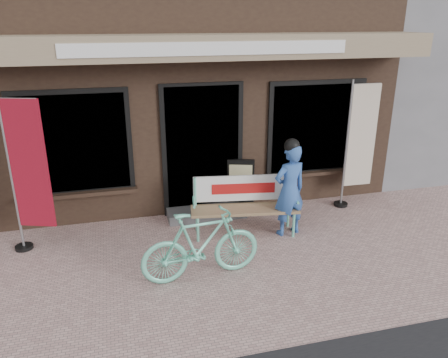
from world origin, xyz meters
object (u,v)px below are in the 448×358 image
object	(u,v)px
bench	(244,200)
nobori_cream	(359,143)
nobori_red	(27,173)
person	(290,188)
bicycle	(201,245)
menu_stand	(241,185)

from	to	relation	value
bench	nobori_cream	bearing A→B (deg)	21.96
nobori_red	nobori_cream	bearing A→B (deg)	22.81
person	nobori_red	bearing A→B (deg)	162.47
bicycle	nobori_red	world-z (taller)	nobori_red
nobori_red	nobori_cream	world-z (taller)	nobori_red
nobori_cream	menu_stand	world-z (taller)	nobori_cream
nobori_red	nobori_cream	size ratio (longest dim) A/B	1.02
person	bench	bearing A→B (deg)	148.63
bicycle	nobori_red	bearing A→B (deg)	54.08
bicycle	nobori_red	distance (m)	2.58
bench	menu_stand	size ratio (longest dim) A/B	1.83
bench	bicycle	size ratio (longest dim) A/B	1.09
person	nobori_cream	world-z (taller)	nobori_cream
nobori_red	person	bearing A→B (deg)	12.70
bench	nobori_red	bearing A→B (deg)	-174.61
person	nobori_red	distance (m)	3.71
nobori_red	bicycle	bearing A→B (deg)	-11.88
bicycle	nobori_cream	xyz separation A→B (m)	(3.08, 1.62, 0.68)
person	bicycle	xyz separation A→B (m)	(-1.53, -0.87, -0.28)
person	nobori_cream	bearing A→B (deg)	14.68
person	menu_stand	size ratio (longest dim) A/B	1.66
person	nobori_red	size ratio (longest dim) A/B	0.67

